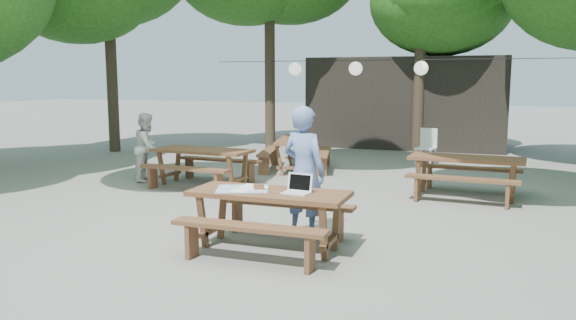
# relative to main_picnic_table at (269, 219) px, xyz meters

# --- Properties ---
(ground) EXTENTS (80.00, 80.00, 0.00)m
(ground) POSITION_rel_main_picnic_table_xyz_m (-0.45, 1.45, -0.39)
(ground) COLOR slate
(ground) RESTS_ON ground
(pavilion) EXTENTS (6.00, 3.00, 2.80)m
(pavilion) POSITION_rel_main_picnic_table_xyz_m (0.05, 11.95, 1.01)
(pavilion) COLOR black
(pavilion) RESTS_ON ground
(main_picnic_table) EXTENTS (2.00, 1.58, 0.75)m
(main_picnic_table) POSITION_rel_main_picnic_table_xyz_m (0.00, 0.00, 0.00)
(main_picnic_table) COLOR #51361C
(main_picnic_table) RESTS_ON ground
(picnic_table_nw) EXTENTS (2.05, 1.69, 0.75)m
(picnic_table_nw) POSITION_rel_main_picnic_table_xyz_m (-2.84, 3.49, 0.00)
(picnic_table_nw) COLOR #51361C
(picnic_table_nw) RESTS_ON ground
(picnic_table_ne) EXTENTS (2.05, 1.70, 0.75)m
(picnic_table_ne) POSITION_rel_main_picnic_table_xyz_m (2.20, 4.11, 0.00)
(picnic_table_ne) COLOR #51361C
(picnic_table_ne) RESTS_ON ground
(picnic_table_far_w) EXTENTS (1.97, 2.21, 0.75)m
(picnic_table_far_w) POSITION_rel_main_picnic_table_xyz_m (-1.71, 5.97, 0.00)
(picnic_table_far_w) COLOR #51361C
(picnic_table_far_w) RESTS_ON ground
(woman) EXTENTS (0.75, 0.61, 1.79)m
(woman) POSITION_rel_main_picnic_table_xyz_m (0.23, 0.71, 0.51)
(woman) COLOR #6A81C2
(woman) RESTS_ON ground
(second_person) EXTENTS (0.71, 0.82, 1.44)m
(second_person) POSITION_rel_main_picnic_table_xyz_m (-4.21, 3.59, 0.33)
(second_person) COLOR white
(second_person) RESTS_ON ground
(plastic_chair) EXTENTS (0.53, 0.53, 0.90)m
(plastic_chair) POSITION_rel_main_picnic_table_xyz_m (1.07, 8.02, -0.13)
(plastic_chair) COLOR silver
(plastic_chair) RESTS_ON ground
(laptop) EXTENTS (0.36, 0.29, 0.24)m
(laptop) POSITION_rel_main_picnic_table_xyz_m (0.38, 0.01, 0.42)
(laptop) COLOR white
(laptop) RESTS_ON main_picnic_table
(tabletop_clutter) EXTENTS (0.80, 0.75, 0.08)m
(tabletop_clutter) POSITION_rel_main_picnic_table_xyz_m (-0.32, 0.01, 0.37)
(tabletop_clutter) COLOR #3A7EC7
(tabletop_clutter) RESTS_ON main_picnic_table
(paper_lanterns) EXTENTS (9.00, 0.34, 0.38)m
(paper_lanterns) POSITION_rel_main_picnic_table_xyz_m (-0.64, 7.45, 2.02)
(paper_lanterns) COLOR black
(paper_lanterns) RESTS_ON ground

